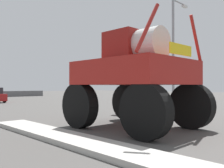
% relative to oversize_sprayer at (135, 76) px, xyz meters
% --- Properties ---
extents(ground_plane, '(120.00, 120.00, 0.00)m').
position_rel_oversize_sprayer_xyz_m(ground_plane, '(0.42, 12.27, -2.05)').
color(ground_plane, '#4C4947').
extents(median_island, '(1.15, 11.29, 0.15)m').
position_rel_oversize_sprayer_xyz_m(median_island, '(-3.10, -1.28, -1.97)').
color(median_island, '#B2AFA8').
rests_on(median_island, ground).
extents(oversize_sprayer, '(4.09, 5.03, 4.34)m').
position_rel_oversize_sprayer_xyz_m(oversize_sprayer, '(0.00, 0.00, 0.00)').
color(oversize_sprayer, black).
rests_on(oversize_sprayer, ground).
extents(traffic_signal_near_right, '(0.24, 0.54, 3.47)m').
position_rel_oversize_sprayer_xyz_m(traffic_signal_near_right, '(3.82, 4.26, 0.48)').
color(traffic_signal_near_right, gray).
rests_on(traffic_signal_near_right, ground).
extents(streetlight_near_right, '(1.94, 0.24, 7.93)m').
position_rel_oversize_sprayer_xyz_m(streetlight_near_right, '(7.97, 3.13, 2.37)').
color(streetlight_near_right, gray).
rests_on(streetlight_near_right, ground).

